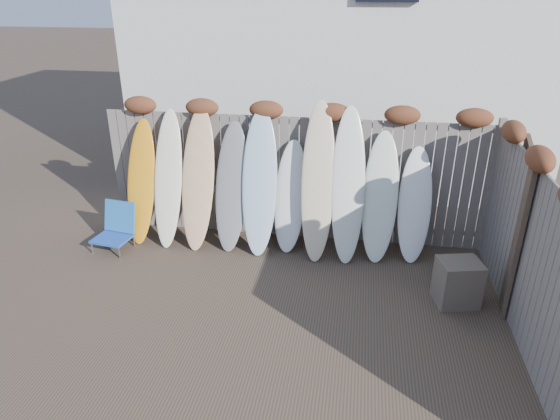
% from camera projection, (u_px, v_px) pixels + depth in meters
% --- Properties ---
extents(ground, '(80.00, 80.00, 0.00)m').
position_uv_depth(ground, '(264.00, 323.00, 6.18)').
color(ground, '#493A2D').
extents(back_fence, '(6.05, 0.28, 2.24)m').
position_uv_depth(back_fence, '(296.00, 168.00, 7.82)').
color(back_fence, slate).
rests_on(back_fence, ground).
extents(right_fence, '(0.28, 4.40, 2.24)m').
position_uv_depth(right_fence, '(534.00, 252.00, 5.49)').
color(right_fence, slate).
rests_on(right_fence, ground).
extents(house, '(8.50, 5.50, 6.33)m').
position_uv_depth(house, '(343.00, 15.00, 10.60)').
color(house, silver).
rests_on(house, ground).
extents(beach_chair, '(0.61, 0.64, 0.71)m').
position_uv_depth(beach_chair, '(116.00, 227.00, 7.85)').
color(beach_chair, '#224DAD').
rests_on(beach_chair, ground).
extents(wooden_crate, '(0.61, 0.54, 0.61)m').
position_uv_depth(wooden_crate, '(458.00, 282.00, 6.46)').
color(wooden_crate, brown).
rests_on(wooden_crate, ground).
extents(lattice_panel, '(0.32, 1.34, 2.04)m').
position_uv_depth(lattice_panel, '(515.00, 224.00, 6.40)').
color(lattice_panel, '#382A22').
rests_on(lattice_panel, ground).
extents(surfboard_0, '(0.53, 0.72, 1.93)m').
position_uv_depth(surfboard_0, '(141.00, 182.00, 7.89)').
color(surfboard_0, orange).
rests_on(surfboard_0, ground).
extents(surfboard_1, '(0.47, 0.75, 2.10)m').
position_uv_depth(surfboard_1, '(168.00, 179.00, 7.77)').
color(surfboard_1, white).
rests_on(surfboard_1, ground).
extents(surfboard_2, '(0.56, 0.78, 2.15)m').
position_uv_depth(surfboard_2, '(198.00, 180.00, 7.68)').
color(surfboard_2, '#FDB77E').
rests_on(surfboard_2, ground).
extents(surfboard_3, '(0.55, 0.72, 1.95)m').
position_uv_depth(surfboard_3, '(231.00, 187.00, 7.66)').
color(surfboard_3, gray).
rests_on(surfboard_3, ground).
extents(surfboard_4, '(0.57, 0.79, 2.16)m').
position_uv_depth(surfboard_4, '(260.00, 183.00, 7.54)').
color(surfboard_4, '#A5C5DE').
rests_on(surfboard_4, ground).
extents(surfboard_5, '(0.54, 0.64, 1.69)m').
position_uv_depth(surfboard_5, '(290.00, 197.00, 7.66)').
color(surfboard_5, white).
rests_on(surfboard_5, ground).
extents(surfboard_6, '(0.53, 0.83, 2.31)m').
position_uv_depth(surfboard_6, '(318.00, 182.00, 7.37)').
color(surfboard_6, beige).
rests_on(surfboard_6, ground).
extents(surfboard_7, '(0.56, 0.83, 2.24)m').
position_uv_depth(surfboard_7, '(348.00, 186.00, 7.32)').
color(surfboard_7, silver).
rests_on(surfboard_7, ground).
extents(surfboard_8, '(0.54, 0.69, 1.89)m').
position_uv_depth(surfboard_8, '(380.00, 198.00, 7.36)').
color(surfboard_8, white).
rests_on(surfboard_8, ground).
extents(surfboard_9, '(0.49, 0.61, 1.68)m').
position_uv_depth(surfboard_9, '(415.00, 205.00, 7.37)').
color(surfboard_9, white).
rests_on(surfboard_9, ground).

